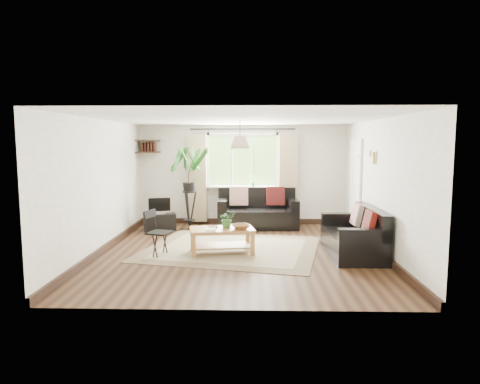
{
  "coord_description": "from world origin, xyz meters",
  "views": [
    {
      "loc": [
        0.22,
        -7.64,
        1.99
      ],
      "look_at": [
        0.0,
        0.4,
        1.05
      ],
      "focal_mm": 32.0,
      "sensor_mm": 36.0,
      "label": 1
    }
  ],
  "objects_px": {
    "sofa_right": "(353,232)",
    "coffee_table": "(222,241)",
    "folding_chair": "(160,233)",
    "sofa_back": "(258,209)",
    "palm_stand": "(189,188)",
    "tv_stand": "(160,222)"
  },
  "relations": [
    {
      "from": "sofa_right",
      "to": "coffee_table",
      "type": "relative_size",
      "value": 1.5
    },
    {
      "from": "sofa_back",
      "to": "sofa_right",
      "type": "xyz_separation_m",
      "value": [
        1.66,
        -2.38,
        -0.04
      ]
    },
    {
      "from": "palm_stand",
      "to": "folding_chair",
      "type": "distance_m",
      "value": 2.44
    },
    {
      "from": "sofa_back",
      "to": "tv_stand",
      "type": "xyz_separation_m",
      "value": [
        -2.22,
        -0.37,
        -0.24
      ]
    },
    {
      "from": "tv_stand",
      "to": "sofa_right",
      "type": "bearing_deg",
      "value": -43.76
    },
    {
      "from": "sofa_right",
      "to": "tv_stand",
      "type": "bearing_deg",
      "value": -117.96
    },
    {
      "from": "sofa_back",
      "to": "coffee_table",
      "type": "height_order",
      "value": "sofa_back"
    },
    {
      "from": "tv_stand",
      "to": "palm_stand",
      "type": "xyz_separation_m",
      "value": [
        0.66,
        0.17,
        0.76
      ]
    },
    {
      "from": "folding_chair",
      "to": "palm_stand",
      "type": "bearing_deg",
      "value": 13.76
    },
    {
      "from": "sofa_right",
      "to": "palm_stand",
      "type": "height_order",
      "value": "palm_stand"
    },
    {
      "from": "coffee_table",
      "to": "tv_stand",
      "type": "distance_m",
      "value": 2.54
    },
    {
      "from": "sofa_right",
      "to": "tv_stand",
      "type": "xyz_separation_m",
      "value": [
        -3.88,
        2.01,
        -0.21
      ]
    },
    {
      "from": "sofa_back",
      "to": "palm_stand",
      "type": "bearing_deg",
      "value": -175.1
    },
    {
      "from": "sofa_back",
      "to": "sofa_right",
      "type": "distance_m",
      "value": 2.9
    },
    {
      "from": "tv_stand",
      "to": "palm_stand",
      "type": "bearing_deg",
      "value": -1.78
    },
    {
      "from": "sofa_back",
      "to": "coffee_table",
      "type": "relative_size",
      "value": 1.64
    },
    {
      "from": "palm_stand",
      "to": "sofa_back",
      "type": "bearing_deg",
      "value": 7.29
    },
    {
      "from": "sofa_right",
      "to": "coffee_table",
      "type": "xyz_separation_m",
      "value": [
        -2.33,
        0.0,
        -0.17
      ]
    },
    {
      "from": "sofa_right",
      "to": "coffee_table",
      "type": "distance_m",
      "value": 2.33
    },
    {
      "from": "sofa_right",
      "to": "folding_chair",
      "type": "height_order",
      "value": "folding_chair"
    },
    {
      "from": "coffee_table",
      "to": "tv_stand",
      "type": "bearing_deg",
      "value": 127.71
    },
    {
      "from": "tv_stand",
      "to": "palm_stand",
      "type": "height_order",
      "value": "palm_stand"
    }
  ]
}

